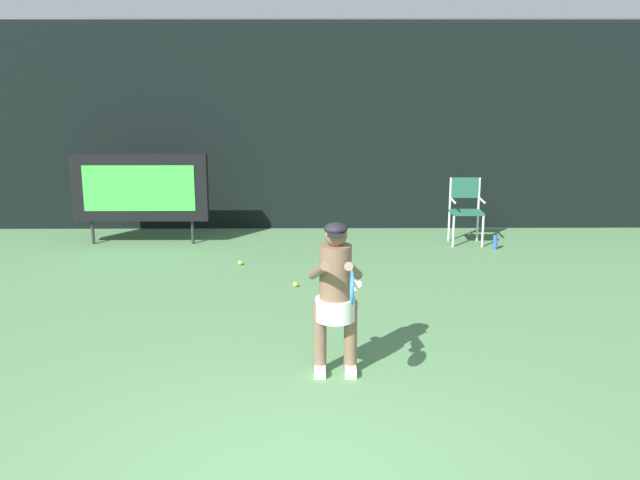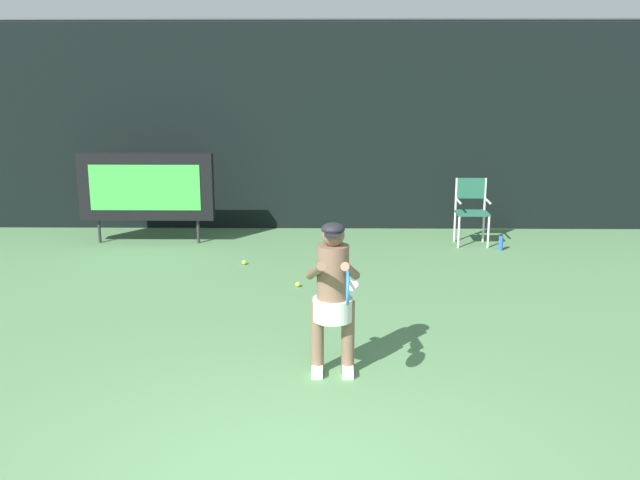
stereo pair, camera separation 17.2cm
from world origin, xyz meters
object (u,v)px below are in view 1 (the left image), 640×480
Objects in this scene: tennis_player at (336,292)px; tennis_ball_loose at (295,285)px; umpire_chair at (466,207)px; water_bottle at (495,242)px; scoreboard at (140,187)px; tennis_racket at (352,287)px; tennis_ball_spare at (240,263)px.

tennis_ball_loose is at bearing 99.27° from tennis_player.
water_bottle is at bearing -46.03° from umpire_chair.
water_bottle is at bearing 32.03° from tennis_ball_loose.
umpire_chair is at bearing 41.15° from tennis_ball_loose.
tennis_racket is (3.17, -5.77, 0.11)m from scoreboard.
tennis_player is at bearing -71.50° from tennis_ball_spare.
tennis_ball_spare is at bearing -167.52° from water_bottle.
tennis_player reaches higher than tennis_ball_spare.
tennis_racket is at bearing -110.64° from umpire_chair.
umpire_chair is at bearing 133.97° from water_bottle.
tennis_racket is 8.85× the size of tennis_ball_spare.
umpire_chair is 5.71m from tennis_player.
water_bottle reaches higher than tennis_ball_spare.
water_bottle is (0.41, -0.43, -0.50)m from umpire_chair.
scoreboard is at bearing 142.85° from tennis_ball_spare.
umpire_chair is 6.18m from tennis_racket.
scoreboard is at bearing -179.95° from umpire_chair.
tennis_player is at bearing 93.95° from tennis_racket.
tennis_ball_loose is at bearing -43.02° from scoreboard.
tennis_racket is 4.79m from tennis_ball_spare.
water_bottle is at bearing 60.48° from tennis_player.
water_bottle is 5.55m from tennis_player.
tennis_player is 22.30× the size of tennis_ball_loose.
umpire_chair reaches higher than tennis_ball_loose.
scoreboard is 2.36m from tennis_ball_spare.
tennis_ball_spare is (-1.43, 4.46, -1.03)m from tennis_racket.
water_bottle is 6.01m from tennis_racket.
tennis_ball_loose is at bearing -52.27° from tennis_ball_spare.
scoreboard is at bearing 136.98° from tennis_ball_loose.
tennis_player is at bearing -59.77° from scoreboard.
tennis_ball_spare is (-1.31, 3.90, -0.80)m from tennis_player.
tennis_ball_loose is (2.58, -2.41, -0.91)m from scoreboard.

